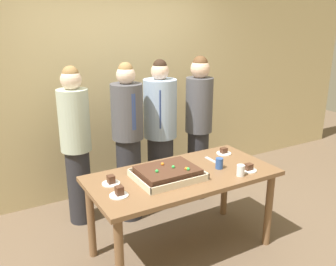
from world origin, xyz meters
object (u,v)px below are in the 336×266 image
(sheet_cake, at_px, (168,173))
(plated_slice_far_right, at_px, (111,181))
(person_striped_tie_right, at_px, (199,125))
(plated_slice_near_right, at_px, (119,193))
(drink_cup_middle, at_px, (241,170))
(plated_slice_near_left, at_px, (248,169))
(person_far_right_suit, at_px, (128,141))
(cake_server_utensil, at_px, (212,160))
(party_table, at_px, (182,184))
(person_green_shirt_behind, at_px, (76,144))
(person_serving_front, at_px, (160,134))
(plated_slice_far_left, at_px, (224,152))
(drink_cup_nearest, at_px, (219,163))

(sheet_cake, bearing_deg, plated_slice_far_right, 164.45)
(person_striped_tie_right, bearing_deg, plated_slice_near_right, -8.93)
(sheet_cake, bearing_deg, drink_cup_middle, -25.66)
(plated_slice_near_right, bearing_deg, plated_slice_near_left, -6.12)
(plated_slice_near_left, xyz_separation_m, person_far_right_suit, (-0.73, 1.04, 0.08))
(plated_slice_near_left, height_order, drink_cup_middle, drink_cup_middle)
(plated_slice_far_right, height_order, cake_server_utensil, plated_slice_far_right)
(cake_server_utensil, bearing_deg, party_table, -163.66)
(drink_cup_middle, relative_size, person_green_shirt_behind, 0.06)
(person_serving_front, bearing_deg, plated_slice_near_right, -17.35)
(plated_slice_near_left, xyz_separation_m, plated_slice_near_right, (-1.21, 0.13, 0.00))
(plated_slice_far_left, xyz_separation_m, person_striped_tie_right, (0.12, 0.63, 0.11))
(plated_slice_near_left, distance_m, cake_server_utensil, 0.39)
(plated_slice_near_right, relative_size, person_green_shirt_behind, 0.09)
(plated_slice_near_left, relative_size, person_striped_tie_right, 0.09)
(person_green_shirt_behind, bearing_deg, drink_cup_middle, 13.54)
(cake_server_utensil, height_order, person_far_right_suit, person_far_right_suit)
(plated_slice_far_left, distance_m, drink_cup_middle, 0.55)
(drink_cup_middle, relative_size, person_striped_tie_right, 0.06)
(person_green_shirt_behind, bearing_deg, plated_slice_far_right, -24.36)
(plated_slice_far_left, distance_m, person_green_shirt_behind, 1.52)
(plated_slice_far_left, bearing_deg, plated_slice_near_left, -99.78)
(drink_cup_middle, bearing_deg, plated_slice_far_right, 158.70)
(plated_slice_near_left, relative_size, drink_cup_middle, 1.50)
(party_table, bearing_deg, cake_server_utensil, 16.34)
(plated_slice_near_right, relative_size, plated_slice_far_left, 1.00)
(plated_slice_far_right, bearing_deg, drink_cup_middle, -21.30)
(person_striped_tie_right, bearing_deg, drink_cup_nearest, 23.31)
(plated_slice_near_right, xyz_separation_m, person_serving_front, (0.91, 1.00, 0.06))
(drink_cup_middle, xyz_separation_m, person_far_right_suit, (-0.59, 1.08, 0.05))
(plated_slice_near_right, distance_m, drink_cup_nearest, 1.01)
(cake_server_utensil, relative_size, person_serving_front, 0.12)
(plated_slice_far_right, bearing_deg, cake_server_utensil, 0.04)
(plated_slice_far_left, distance_m, person_striped_tie_right, 0.65)
(plated_slice_far_left, xyz_separation_m, plated_slice_far_right, (-1.26, -0.10, 0.01))
(party_table, bearing_deg, person_serving_front, 73.65)
(plated_slice_near_left, xyz_separation_m, person_green_shirt_behind, (-1.22, 1.24, 0.08))
(sheet_cake, xyz_separation_m, plated_slice_near_left, (0.71, -0.23, -0.02))
(sheet_cake, relative_size, person_green_shirt_behind, 0.34)
(plated_slice_near_left, distance_m, person_green_shirt_behind, 1.74)
(sheet_cake, relative_size, drink_cup_middle, 5.66)
(party_table, bearing_deg, plated_slice_far_right, 169.19)
(cake_server_utensil, height_order, person_green_shirt_behind, person_green_shirt_behind)
(sheet_cake, height_order, person_serving_front, person_serving_front)
(sheet_cake, bearing_deg, person_serving_front, 64.90)
(plated_slice_far_left, bearing_deg, plated_slice_far_right, -175.67)
(plated_slice_far_left, height_order, person_far_right_suit, person_far_right_suit)
(plated_slice_far_left, xyz_separation_m, person_far_right_suit, (-0.81, 0.58, 0.08))
(person_striped_tie_right, bearing_deg, plated_slice_far_left, 35.96)
(plated_slice_far_right, relative_size, person_far_right_suit, 0.09)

